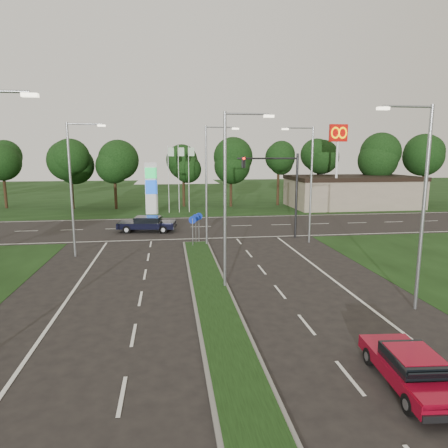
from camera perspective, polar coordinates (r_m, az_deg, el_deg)
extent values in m
plane|color=black|center=(15.66, 0.30, -16.40)|extent=(160.00, 160.00, 0.00)
cube|color=black|center=(69.27, -6.22, 4.16)|extent=(160.00, 50.00, 0.02)
cube|color=black|center=(38.57, -4.79, -0.45)|extent=(160.00, 12.00, 0.02)
cube|color=slate|center=(19.28, -1.43, -11.00)|extent=(2.00, 26.00, 0.12)
cube|color=gray|center=(55.58, 17.77, 4.39)|extent=(16.00, 9.00, 4.00)
cylinder|color=gray|center=(20.23, 0.13, 3.00)|extent=(0.16, 0.16, 9.00)
cylinder|color=gray|center=(20.36, 3.31, 15.43)|extent=(2.20, 0.10, 0.10)
cube|color=#FFF2CC|center=(20.59, 6.42, 15.05)|extent=(0.50, 0.22, 0.12)
cylinder|color=gray|center=(30.12, -2.54, 5.29)|extent=(0.16, 0.16, 9.00)
cylinder|color=gray|center=(30.20, -0.47, 13.66)|extent=(2.20, 0.10, 0.10)
cube|color=#FFF2CC|center=(30.36, 1.65, 13.45)|extent=(0.50, 0.22, 0.12)
cube|color=#FFF2CC|center=(14.65, -25.98, 16.22)|extent=(0.50, 0.22, 0.12)
cylinder|color=gray|center=(28.74, -21.00, 4.41)|extent=(0.16, 0.16, 9.00)
cylinder|color=gray|center=(28.47, -19.35, 13.34)|extent=(2.20, 0.10, 0.10)
cube|color=#FFF2CC|center=(28.28, -17.09, 13.28)|extent=(0.50, 0.22, 0.12)
cylinder|color=gray|center=(31.94, 12.33, 5.34)|extent=(0.16, 0.16, 9.00)
cylinder|color=gray|center=(31.55, 10.71, 13.34)|extent=(2.20, 0.10, 0.10)
cube|color=#FFF2CC|center=(31.21, 8.73, 13.25)|extent=(0.50, 0.22, 0.12)
cylinder|color=gray|center=(19.48, 26.59, 1.67)|extent=(0.16, 0.16, 9.00)
cylinder|color=gray|center=(18.82, 24.81, 15.01)|extent=(2.20, 0.10, 0.10)
cube|color=#FFF2CC|center=(18.26, 21.77, 15.08)|extent=(0.50, 0.22, 0.12)
cylinder|color=black|center=(33.75, 10.30, 3.94)|extent=(0.20, 0.20, 7.00)
cylinder|color=black|center=(32.88, 6.27, 9.30)|extent=(5.00, 0.14, 0.14)
cube|color=black|center=(32.45, 2.79, 8.81)|extent=(0.28, 0.28, 0.90)
sphere|color=#FF190C|center=(32.27, 2.86, 9.33)|extent=(0.20, 0.20, 0.20)
cylinder|color=gray|center=(30.01, -4.49, -1.31)|extent=(0.06, 0.06, 2.20)
cylinder|color=#0C26A5|center=(29.84, -4.52, 0.58)|extent=(0.56, 0.04, 0.56)
cylinder|color=gray|center=(31.01, -4.05, -0.94)|extent=(0.06, 0.06, 2.20)
cylinder|color=#0C26A5|center=(30.84, -4.08, 0.89)|extent=(0.56, 0.04, 0.56)
cylinder|color=gray|center=(31.72, -3.60, -0.68)|extent=(0.06, 0.06, 2.20)
cylinder|color=#0C26A5|center=(31.55, -3.62, 1.10)|extent=(0.56, 0.04, 0.56)
cube|color=silver|center=(47.10, -10.34, 5.00)|extent=(1.40, 0.30, 6.00)
cube|color=#0CA53F|center=(46.80, -10.42, 7.17)|extent=(1.30, 0.08, 1.20)
cube|color=#0C3FBF|center=(46.90, -10.36, 5.22)|extent=(1.30, 0.08, 1.60)
cylinder|color=silver|center=(47.98, -7.93, 6.35)|extent=(0.08, 0.08, 8.00)
cube|color=#B2D8B2|center=(47.89, -7.60, 10.18)|extent=(0.70, 0.02, 1.00)
cylinder|color=silver|center=(47.99, -6.49, 6.38)|extent=(0.08, 0.08, 8.00)
cube|color=#B2D8B2|center=(47.91, -6.14, 10.21)|extent=(0.70, 0.02, 1.00)
cylinder|color=silver|center=(48.04, -5.05, 6.41)|extent=(0.08, 0.08, 8.00)
cube|color=#B2D8B2|center=(47.97, -4.69, 10.24)|extent=(0.70, 0.02, 1.00)
cylinder|color=silver|center=(50.10, 15.77, 7.37)|extent=(0.30, 0.30, 10.00)
cube|color=#BF0C07|center=(50.12, 16.02, 12.40)|extent=(2.20, 0.35, 2.00)
torus|color=#FFC600|center=(49.74, 15.63, 12.44)|extent=(1.06, 0.16, 1.06)
torus|color=#FFC600|center=(50.10, 16.60, 12.37)|extent=(1.06, 0.16, 1.06)
cylinder|color=black|center=(54.13, -5.77, 4.89)|extent=(0.36, 0.36, 4.40)
sphere|color=black|center=(53.93, -5.85, 9.44)|extent=(6.00, 6.00, 6.00)
sphere|color=black|center=(53.74, -5.54, 10.51)|extent=(4.80, 4.80, 4.80)
cube|color=maroon|center=(14.04, 25.22, -18.39)|extent=(2.00, 4.19, 0.42)
cube|color=black|center=(13.80, 25.51, -17.08)|extent=(1.56, 1.90, 0.39)
cube|color=maroon|center=(13.72, 25.58, -16.35)|extent=(1.45, 1.57, 0.04)
cylinder|color=black|center=(14.86, 20.01, -17.34)|extent=(0.23, 0.59, 0.57)
cylinder|color=black|center=(15.49, 25.36, -16.57)|extent=(0.23, 0.59, 0.57)
cylinder|color=black|center=(12.84, 24.89, -22.35)|extent=(0.23, 0.59, 0.57)
cube|color=black|center=(36.77, -10.95, -0.11)|extent=(5.30, 2.77, 0.52)
cube|color=black|center=(36.67, -10.82, 0.65)|extent=(2.45, 2.06, 0.48)
cube|color=black|center=(36.63, -10.84, 1.02)|extent=(2.04, 1.90, 0.05)
cylinder|color=black|center=(36.26, -13.74, -0.80)|extent=(0.74, 0.33, 0.71)
cylinder|color=black|center=(38.08, -13.05, -0.27)|extent=(0.74, 0.33, 0.71)
cylinder|color=black|center=(35.61, -8.68, -0.82)|extent=(0.74, 0.33, 0.71)
cylinder|color=black|center=(37.46, -8.23, -0.27)|extent=(0.74, 0.33, 0.71)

